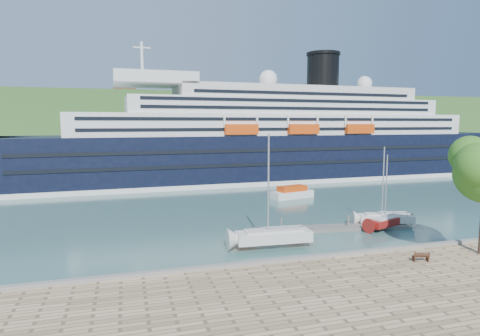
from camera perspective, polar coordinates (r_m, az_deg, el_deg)
name	(u,v)px	position (r m, az deg, el deg)	size (l,w,h in m)	color
ground	(377,262)	(37.83, 18.86, -12.58)	(400.00, 400.00, 0.00)	#325A57
far_hillside	(174,123)	(175.39, -9.38, 6.30)	(400.00, 50.00, 24.00)	#295120
quay_coping	(379,250)	(37.32, 19.10, -10.99)	(220.00, 0.50, 0.30)	slate
cruise_ship	(268,115)	(85.62, 3.99, 7.48)	(122.05, 17.77, 27.41)	black
park_bench	(421,256)	(36.07, 24.30, -11.35)	(1.35, 0.56, 0.87)	#442413
floating_pontoon	(332,228)	(47.25, 12.92, -8.33)	(17.79, 2.17, 0.40)	gray
sailboat_white_near	(274,194)	(38.81, 4.86, -3.69)	(8.20, 2.28, 10.59)	silver
sailboat_red	(388,193)	(48.88, 20.32, -3.42)	(6.32, 1.75, 8.16)	maroon
sailboat_white_far	(387,189)	(49.89, 20.17, -2.78)	(6.91, 1.92, 8.92)	silver
tender_launch	(292,192)	(65.55, 7.41, -3.39)	(7.18, 2.46, 1.98)	#D6420C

